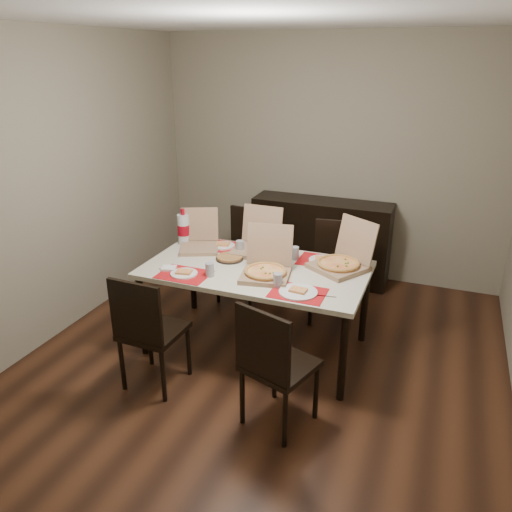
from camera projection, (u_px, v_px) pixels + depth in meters
name	position (u px, v px, depth m)	size (l,w,h in m)	color
ground	(264.00, 360.00, 4.18)	(3.80, 4.00, 0.02)	#422314
room_walls	(285.00, 142.00, 3.90)	(3.84, 4.02, 2.62)	gray
sideboard	(321.00, 240.00, 5.54)	(1.50, 0.40, 0.90)	black
dining_table	(256.00, 275.00, 4.10)	(1.80, 1.00, 0.75)	beige
chair_near_left	(147.00, 328.00, 3.64)	(0.43, 0.43, 0.93)	black
chair_near_right	(273.00, 362.00, 3.24)	(0.53, 0.53, 0.93)	black
chair_far_left	(245.00, 250.00, 5.09)	(0.45, 0.45, 0.93)	black
chair_far_right	(334.00, 266.00, 4.70)	(0.47, 0.47, 0.93)	black
setting_near_left	(189.00, 272.00, 3.94)	(0.48, 0.30, 0.11)	red
setting_near_right	(293.00, 289.00, 3.65)	(0.49, 0.30, 0.11)	red
setting_far_left	(226.00, 245.00, 4.48)	(0.47, 0.30, 0.11)	red
setting_far_right	(314.00, 258.00, 4.20)	(0.53, 0.30, 0.11)	red
napkin_loose	(257.00, 267.00, 4.06)	(0.12, 0.11, 0.02)	white
pizza_box_center	(266.00, 269.00, 3.91)	(0.43, 0.47, 0.37)	#927154
pizza_box_right	(341.00, 262.00, 4.04)	(0.55, 0.57, 0.39)	#927154
pizza_box_left	(199.00, 242.00, 4.46)	(0.45, 0.47, 0.33)	#927154
pizza_box_extra	(257.00, 245.00, 4.39)	(0.37, 0.41, 0.37)	#927154
faina_plate	(230.00, 258.00, 4.23)	(0.24, 0.24, 0.03)	black
dip_bowl	(270.00, 256.00, 4.26)	(0.14, 0.14, 0.03)	white
soda_bottle	(184.00, 229.00, 4.54)	(0.11, 0.11, 0.33)	silver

